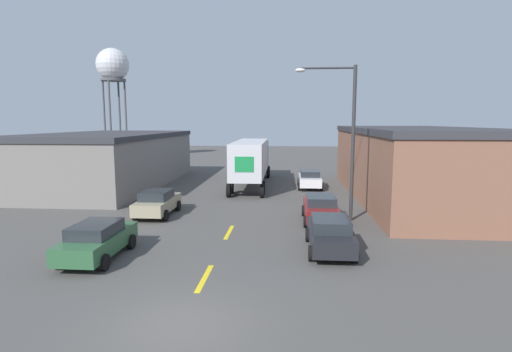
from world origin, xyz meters
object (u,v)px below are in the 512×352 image
parked_car_left_far (157,202)px  water_tower (113,67)px  parked_car_right_mid (321,208)px  semi_truck (252,158)px  street_lamp (346,131)px  parked_car_right_far (310,179)px  parked_car_right_near (330,234)px  parked_car_left_near (97,240)px

parked_car_left_far → water_tower: (-17.84, 35.05, 12.62)m
parked_car_right_mid → water_tower: water_tower is taller
semi_truck → street_lamp: bearing=-63.1°
water_tower → street_lamp: size_ratio=1.87×
parked_car_right_far → parked_car_right_near: bearing=-90.0°
semi_truck → water_tower: bearing=133.6°
semi_truck → parked_car_left_far: size_ratio=3.18×
parked_car_right_mid → water_tower: size_ratio=0.26×
parked_car_left_near → parked_car_left_far: 7.58m
parked_car_right_near → street_lamp: (1.33, 5.55, 4.24)m
parked_car_right_far → parked_car_left_near: 20.56m
semi_truck → parked_car_right_far: 5.38m
parked_car_right_mid → parked_car_left_far: 9.61m
street_lamp → parked_car_right_mid: bearing=-162.5°
parked_car_right_far → parked_car_right_mid: size_ratio=1.00×
water_tower → street_lamp: bearing=-50.9°
parked_car_left_near → water_tower: size_ratio=0.26×
parked_car_left_far → water_tower: 41.30m
parked_car_left_near → street_lamp: 13.75m
parked_car_right_near → street_lamp: size_ratio=0.49×
parked_car_right_mid → parked_car_left_near: same height
parked_car_right_near → street_lamp: 7.11m
parked_car_right_mid → street_lamp: (1.33, 0.42, 4.24)m
parked_car_right_near → semi_truck: bearing=105.7°
water_tower → street_lamp: (28.75, -35.41, -8.38)m
parked_car_right_far → water_tower: water_tower is taller
parked_car_right_near → parked_car_left_near: bearing=-170.1°
parked_car_right_mid → parked_car_left_near: size_ratio=1.00×
parked_car_right_near → parked_car_right_far: bearing=90.0°
parked_car_right_near → water_tower: water_tower is taller
parked_car_right_near → street_lamp: bearing=76.6°
semi_truck → parked_car_right_mid: (4.99, -12.64, -1.60)m
parked_car_right_far → parked_car_right_near: size_ratio=1.00×
parked_car_right_far → parked_car_right_mid: (0.00, -11.39, 0.00)m
street_lamp → water_tower: bearing=129.1°
semi_truck → parked_car_right_far: semi_truck is taller
parked_car_left_far → street_lamp: street_lamp is taller
parked_car_right_far → parked_car_right_near: (0.00, -16.52, 0.00)m
parked_car_right_far → parked_car_left_far: (-9.58, -10.61, 0.00)m
parked_car_right_far → parked_car_left_far: size_ratio=1.00×
semi_truck → parked_car_left_near: 20.04m
parked_car_right_mid → water_tower: (-27.42, 35.82, 12.62)m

